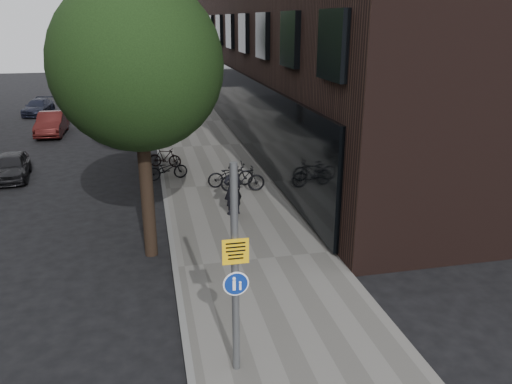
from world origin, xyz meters
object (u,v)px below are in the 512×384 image
object	(u,v)px
parked_bike_facade_near	(231,175)
signpost	(235,272)
pedestrian	(233,189)
parked_car_near	(12,166)

from	to	relation	value
parked_bike_facade_near	signpost	bearing A→B (deg)	167.46
signpost	pedestrian	distance (m)	8.02
signpost	parked_bike_facade_near	distance (m)	11.02
pedestrian	parked_bike_facade_near	xyz separation A→B (m)	(0.42, 2.94, -0.41)
signpost	parked_car_near	size ratio (longest dim) A/B	1.25
pedestrian	parked_car_near	size ratio (longest dim) A/B	0.55
pedestrian	parked_car_near	bearing A→B (deg)	-52.04
signpost	parked_car_near	world-z (taller)	signpost
pedestrian	parked_bike_facade_near	bearing A→B (deg)	-113.19
parked_car_near	pedestrian	bearing A→B (deg)	-42.90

